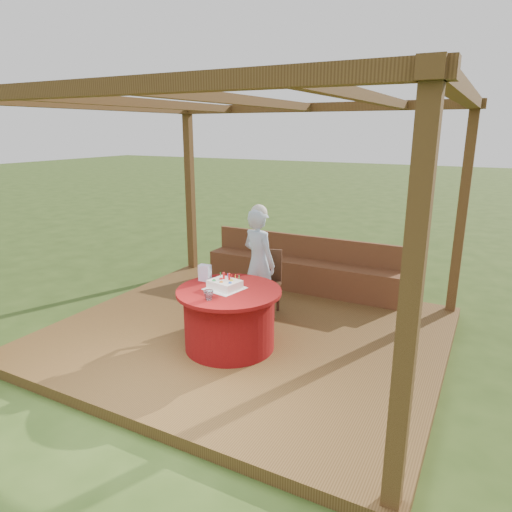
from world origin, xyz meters
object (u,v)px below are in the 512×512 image
Objects in this scene: table at (229,318)px; birthday_cake at (225,284)px; chair at (265,279)px; elderly_woman at (259,261)px; drinking_glass at (208,295)px; gift_bag at (205,273)px; bench at (301,272)px.

table is 2.67× the size of birthday_cake.
elderly_woman is (-0.03, -0.13, 0.28)m from chair.
chair reaches higher than drinking_glass.
bench is at bearing 75.04° from gift_bag.
birthday_cake is 0.36m from drinking_glass.
elderly_woman reaches higher than bench.
bench is 2.04× the size of elderly_woman.
birthday_cake is 4.10× the size of drinking_glass.
bench is 1.31m from elderly_woman.
gift_bag reaches higher than chair.
elderly_woman is 0.87m from gift_bag.
elderly_woman reaches higher than gift_bag.
table is at bearing -84.46° from chair.
birthday_cake reaches higher than table.
elderly_woman is 0.96m from birthday_cake.
chair reaches higher than table.
elderly_woman is at bearing -94.29° from bench.
gift_bag is (-0.27, -0.83, 0.04)m from elderly_woman.
bench is 3.55× the size of chair.
drinking_glass is (0.01, -2.53, 0.46)m from bench.
elderly_woman is 7.79× the size of gift_bag.
drinking_glass is at bearing -85.50° from elderly_woman.
table is at bearing -3.13° from birthday_cake.
table is 0.60m from gift_bag.
birthday_cake is at bearing 176.87° from table.
gift_bag is at bearing 161.35° from table.
elderly_woman is at bearing 94.50° from drinking_glass.
birthday_cake is (-0.05, 0.00, 0.39)m from table.
gift_bag is at bearing 159.08° from birthday_cake.
bench is 2.18m from table.
chair is 0.31m from elderly_woman.
table is at bearing 84.97° from drinking_glass.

